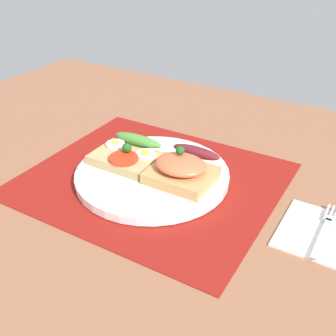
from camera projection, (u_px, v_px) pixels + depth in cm
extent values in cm
cube|color=brown|center=(153.00, 188.00, 69.58)|extent=(120.00, 90.00, 3.20)
cube|color=maroon|center=(152.00, 179.00, 68.67)|extent=(39.84, 34.65, 0.30)
cylinder|color=white|center=(152.00, 175.00, 68.24)|extent=(25.12, 25.12, 1.39)
cube|color=tan|center=(124.00, 159.00, 69.58)|extent=(10.63, 7.78, 1.61)
cylinder|color=red|center=(123.00, 158.00, 67.61)|extent=(4.74, 4.74, 0.60)
ellipsoid|color=#4B8D35|center=(138.00, 140.00, 71.87)|extent=(9.36, 2.20, 1.80)
sphere|color=#1E5919|center=(126.00, 148.00, 68.22)|extent=(1.60, 1.60, 1.60)
cylinder|color=white|center=(115.00, 144.00, 71.90)|extent=(3.28, 3.28, 0.50)
cylinder|color=yellow|center=(115.00, 143.00, 71.73)|extent=(1.48, 1.48, 0.16)
cylinder|color=white|center=(145.00, 154.00, 68.91)|extent=(3.28, 3.28, 0.50)
cylinder|color=yellow|center=(145.00, 152.00, 68.74)|extent=(1.48, 1.48, 0.16)
cube|color=tan|center=(182.00, 174.00, 65.40)|extent=(9.93, 8.36, 1.78)
ellipsoid|color=#F4653E|center=(182.00, 163.00, 64.40)|extent=(8.14, 6.69, 2.12)
ellipsoid|color=maroon|center=(196.00, 152.00, 67.85)|extent=(8.44, 2.20, 1.80)
sphere|color=#1E5919|center=(180.00, 151.00, 64.27)|extent=(1.40, 1.40, 1.40)
cube|color=white|center=(326.00, 233.00, 56.62)|extent=(11.99, 11.84, 0.60)
cube|color=#B7B7BC|center=(321.00, 238.00, 55.15)|extent=(0.80, 9.07, 0.32)
cube|color=#B7B7BC|center=(329.00, 219.00, 58.65)|extent=(1.50, 1.20, 0.32)
cube|color=#B7B7BC|center=(328.00, 210.00, 60.40)|extent=(0.32, 2.80, 0.32)
cube|color=#B7B7BC|center=(332.00, 211.00, 60.12)|extent=(0.32, 2.80, 0.32)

